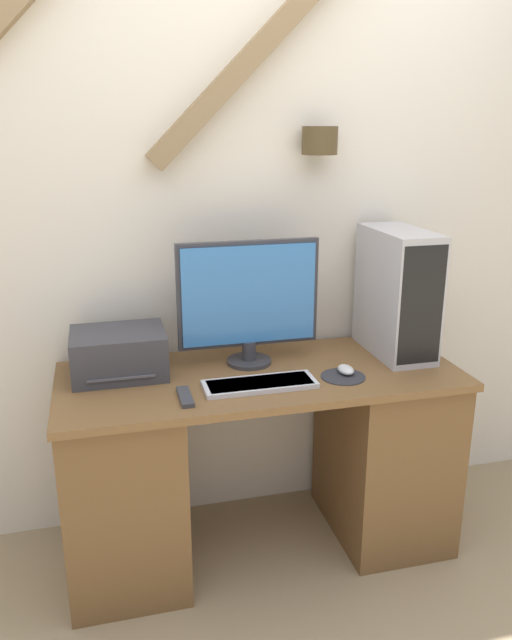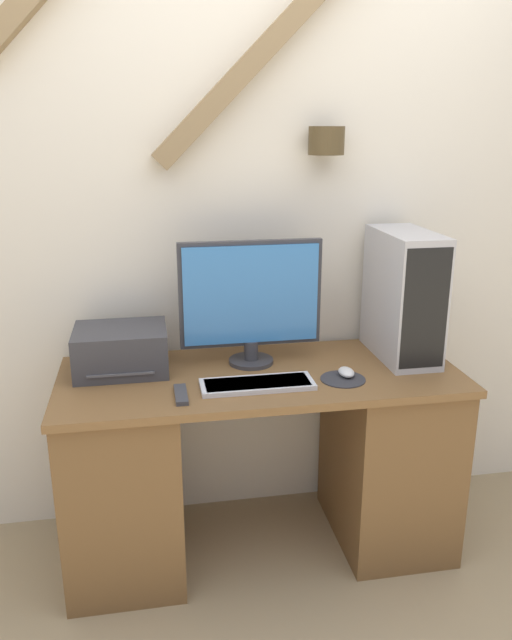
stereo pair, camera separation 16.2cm
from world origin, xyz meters
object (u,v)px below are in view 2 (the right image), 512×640
keyboard (257,384)px  computer_tower (403,295)px  monitor (251,299)px  printer (121,350)px  remote_control (181,395)px  mouse (346,372)px

keyboard → computer_tower: size_ratio=0.80×
monitor → printer: size_ratio=1.59×
computer_tower → remote_control: (-0.91, -0.25, -0.25)m
keyboard → printer: bearing=153.1°
printer → remote_control: printer is taller
printer → monitor: bearing=-0.8°
mouse → printer: (-0.84, 0.22, 0.07)m
mouse → remote_control: (-0.63, -0.07, -0.01)m
computer_tower → mouse: bearing=-147.9°
printer → remote_control: (0.21, -0.29, -0.08)m
computer_tower → printer: size_ratio=1.47×
monitor → keyboard: (-0.02, -0.24, -0.26)m
monitor → computer_tower: computer_tower is taller
mouse → remote_control: 0.63m
monitor → remote_control: bearing=-136.7°
monitor → mouse: 0.46m
mouse → computer_tower: computer_tower is taller
keyboard → mouse: bearing=5.2°
keyboard → computer_tower: bearing=18.4°
keyboard → remote_control: (-0.28, -0.04, -0.00)m
keyboard → remote_control: keyboard is taller
monitor → computer_tower: bearing=-2.7°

